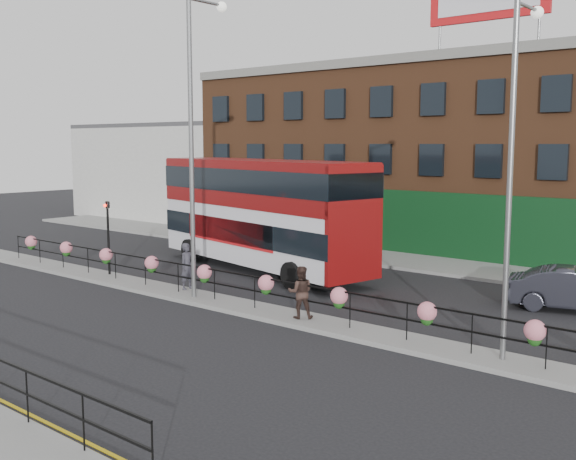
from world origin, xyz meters
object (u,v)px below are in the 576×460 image
Objects in this scene: car at (576,290)px; lamp_column_east at (515,150)px; double_decker_bus at (261,203)px; pedestrian_a at (187,266)px; pedestrian_b at (300,292)px; lamp_column_west at (197,122)px.

lamp_column_east reaches higher than car.
double_decker_bus is 7.07× the size of pedestrian_a.
pedestrian_a reaches higher than pedestrian_b.
lamp_column_west is at bearing -70.22° from double_decker_bus.
double_decker_bus is at bearing -80.01° from pedestrian_b.
pedestrian_b is at bearing -40.00° from double_decker_bus.
lamp_column_west is at bearing -178.75° from lamp_column_east.
pedestrian_a is at bearing -80.39° from double_decker_bus.
pedestrian_b reaches higher than car.
double_decker_bus is 1.39× the size of lamp_column_east.
lamp_column_west is (-4.98, 0.13, 5.59)m from pedestrian_b.
pedestrian_a is 5.69m from lamp_column_west.
lamp_column_east is (6.76, 0.39, 4.63)m from pedestrian_b.
lamp_column_east is at bearing -94.08° from pedestrian_a.
pedestrian_a is 13.71m from lamp_column_east.
double_decker_bus is 2.67× the size of car.
double_decker_bus reaches higher than pedestrian_a.
double_decker_bus is 1.18× the size of lamp_column_west.
lamp_column_west reaches higher than lamp_column_east.
double_decker_bus reaches higher than car.
pedestrian_b is 0.19× the size of lamp_column_east.
lamp_column_west is 1.18× the size of lamp_column_east.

